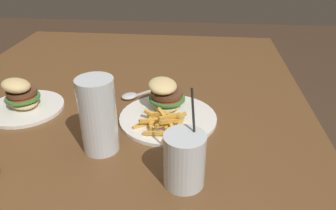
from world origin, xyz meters
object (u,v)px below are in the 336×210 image
meal_plate_near (166,107)px  beer_glass (98,118)px  spoon (132,95)px  meal_plate_far (23,100)px  juice_glass (184,162)px

meal_plate_near → beer_glass: bearing=140.8°
meal_plate_near → spoon: size_ratio=1.99×
meal_plate_near → meal_plate_far: bearing=91.0°
spoon → meal_plate_far: (-0.11, 0.30, 0.03)m
beer_glass → juice_glass: (-0.10, -0.21, -0.03)m
juice_glass → meal_plate_far: juice_glass is taller
juice_glass → meal_plate_far: 0.56m
spoon → meal_plate_far: size_ratio=0.63×
meal_plate_far → meal_plate_near: bearing=-89.0°
beer_glass → juice_glass: 0.23m
beer_glass → meal_plate_near: bearing=-39.2°
juice_glass → meal_plate_far: (0.27, 0.49, -0.02)m
spoon → meal_plate_far: meal_plate_far is taller
beer_glass → juice_glass: juice_glass is taller
meal_plate_near → beer_glass: size_ratio=1.49×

